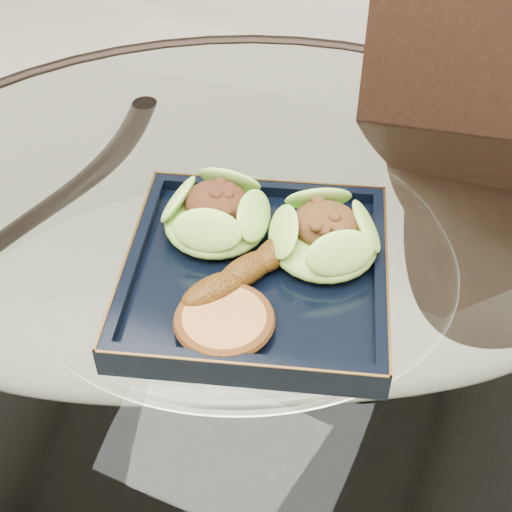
% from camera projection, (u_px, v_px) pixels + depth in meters
% --- Properties ---
extents(dining_table, '(1.13, 1.13, 0.77)m').
position_uv_depth(dining_table, '(245.00, 380.00, 0.86)').
color(dining_table, white).
rests_on(dining_table, ground).
extents(dining_chair, '(0.50, 0.50, 1.00)m').
position_uv_depth(dining_chair, '(476.00, 300.00, 1.01)').
color(dining_chair, black).
rests_on(dining_chair, ground).
extents(navy_plate, '(0.34, 0.34, 0.02)m').
position_uv_depth(navy_plate, '(256.00, 277.00, 0.75)').
color(navy_plate, black).
rests_on(navy_plate, dining_table).
extents(lettuce_wrap_left, '(0.14, 0.14, 0.04)m').
position_uv_depth(lettuce_wrap_left, '(216.00, 217.00, 0.77)').
color(lettuce_wrap_left, '#61A22F').
rests_on(lettuce_wrap_left, navy_plate).
extents(lettuce_wrap_right, '(0.13, 0.13, 0.04)m').
position_uv_depth(lettuce_wrap_right, '(324.00, 238.00, 0.75)').
color(lettuce_wrap_right, '#73A530').
rests_on(lettuce_wrap_right, navy_plate).
extents(roasted_plantain, '(0.09, 0.15, 0.03)m').
position_uv_depth(roasted_plantain, '(246.00, 271.00, 0.72)').
color(roasted_plantain, '#63380A').
rests_on(roasted_plantain, navy_plate).
extents(crumb_patty, '(0.10, 0.10, 0.02)m').
position_uv_depth(crumb_patty, '(224.00, 322.00, 0.68)').
color(crumb_patty, '#A76D37').
rests_on(crumb_patty, navy_plate).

